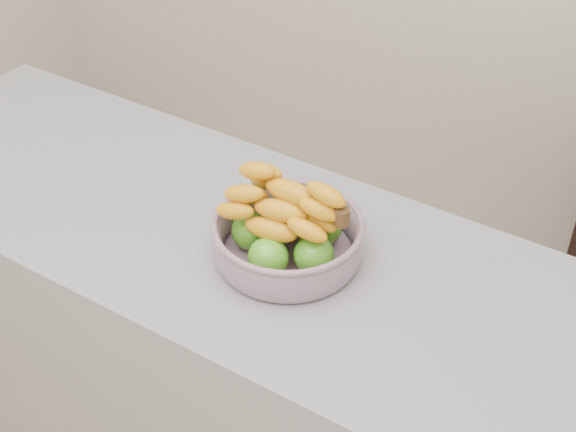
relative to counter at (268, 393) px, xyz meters
name	(u,v)px	position (x,y,z in m)	size (l,w,h in m)	color
counter	(268,393)	(0.00, 0.00, 0.00)	(2.00, 0.60, 0.90)	gray
fruit_bowl	(288,234)	(0.06, 0.00, 0.51)	(0.30, 0.30, 0.18)	#919EAE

